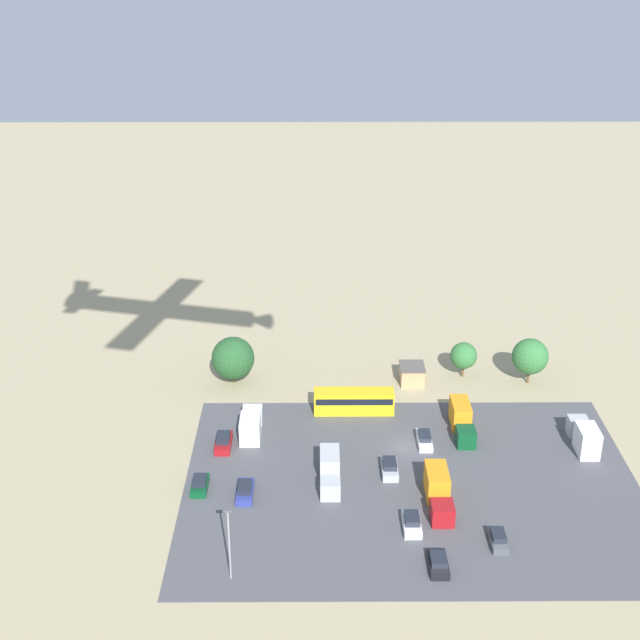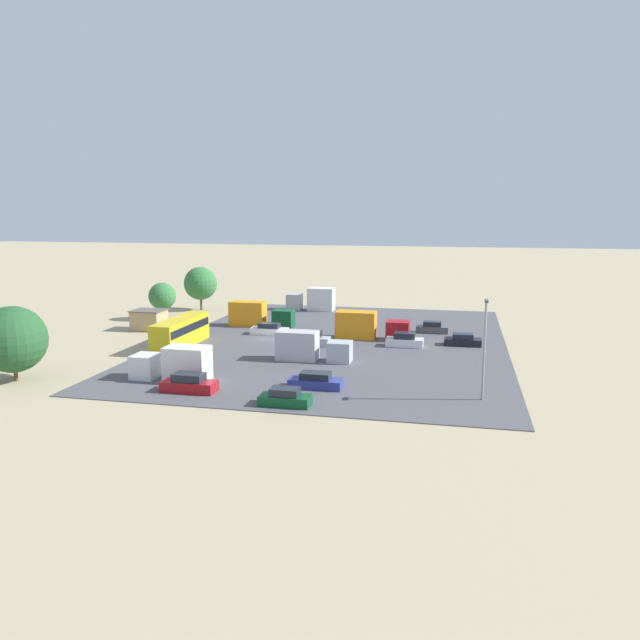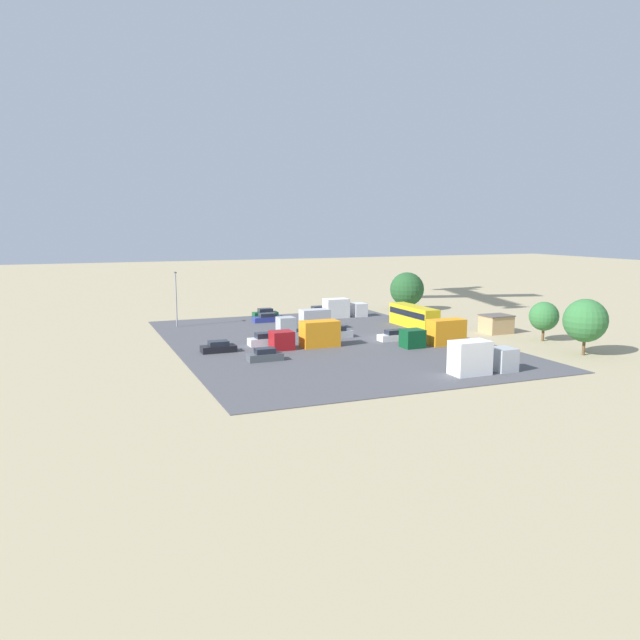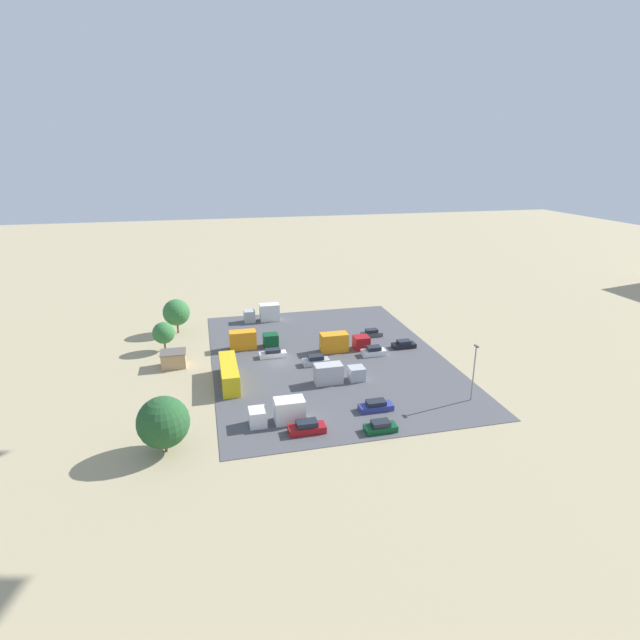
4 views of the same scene
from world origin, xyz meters
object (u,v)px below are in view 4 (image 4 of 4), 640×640
Objects in this scene: shed_building at (174,359)px; parked_car_0 at (372,333)px; parked_car_2 at (380,427)px; parked_truck_0 at (342,342)px; parked_car_1 at (404,345)px; parked_truck_3 at (336,374)px; parked_truck_1 at (281,412)px; parked_truck_2 at (264,313)px; bus at (229,373)px; parked_car_7 at (316,361)px; parked_car_3 at (307,428)px; parked_truck_4 at (251,340)px; parked_car_6 at (374,351)px; parked_car_5 at (376,406)px; parked_car_4 at (273,354)px.

shed_building is 37.35m from parked_car_0.
parked_car_2 is 27.95m from parked_truck_0.
parked_car_2 is at bearing -5.64° from parked_truck_0.
parked_truck_3 reaches higher than parked_car_1.
parked_truck_2 reaches higher than parked_truck_1.
parked_truck_2 is (-28.90, 9.16, -0.11)m from bus.
parked_car_7 is at bearing -77.94° from parked_car_1.
parked_car_3 is (25.74, 17.30, -0.58)m from shed_building.
parked_truck_4 is (-5.21, 13.46, 0.27)m from shed_building.
parked_car_6 is 22.41m from parked_truck_4.
shed_building is at bearing -128.59° from parked_car_5.
bus is at bearing 162.42° from parked_truck_2.
parked_car_5 is at bearing -31.59° from parked_car_1.
parked_car_5 is at bearing 161.57° from parked_car_6.
parked_car_3 is 25.73m from parked_car_4.
parked_car_7 is at bearing 8.16° from parked_car_2.
parked_truck_0 is at bearing 90.26° from shed_building.
parked_truck_0 is at bearing 126.03° from parked_car_0.
parked_truck_1 is at bearing -45.81° from parked_truck_3.
parked_car_5 is (27.90, -9.05, -0.02)m from parked_car_0.
shed_building is at bearing -89.74° from parked_truck_0.
shed_building reaches higher than parked_car_1.
parked_truck_0 is (-0.13, 29.30, 0.27)m from shed_building.
parked_car_4 is at bearing -127.00° from parked_car_7.
parked_car_0 is at bearing -151.02° from parked_car_1.
parked_car_1 is at bearing -92.97° from parked_car_4.
parked_truck_3 is at bearing -45.81° from parked_truck_1.
parked_truck_3 is at bearing -12.21° from bus.
parked_car_7 is at bearing 14.43° from bus.
parked_truck_0 is (5.54, -7.61, 0.91)m from parked_car_0.
parked_truck_1 is at bearing -26.92° from parked_car_7.
parked_car_6 is 0.48× the size of parked_truck_0.
parked_truck_4 is at bearing 2.08° from parked_truck_1.
parked_car_7 is 7.93m from parked_truck_0.
parked_truck_4 is (-13.98, 4.82, -0.22)m from bus.
parked_car_4 is at bearing 105.70° from parked_car_0.
parked_car_6 is at bearing 98.56° from parked_car_7.
parked_truck_2 is (-20.00, -11.51, 0.11)m from parked_truck_0.
parked_truck_0 reaches higher than parked_truck_1.
bus is 2.26× the size of parked_car_3.
parked_car_6 is 0.96× the size of parked_car_7.
parked_car_0 is 0.85× the size of parked_car_5.
parked_truck_1 reaches higher than parked_car_7.
parked_car_6 is at bearing 162.96° from parked_car_0.
parked_truck_4 is (-10.20, -9.85, 0.84)m from parked_car_7.
parked_car_0 is 0.45× the size of parked_truck_0.
parked_car_1 is 0.90× the size of parked_car_4.
parked_truck_2 reaches higher than parked_car_2.
parked_car_7 is (10.66, -13.61, 0.07)m from parked_car_0.
parked_truck_3 is at bearing -55.23° from parked_car_1.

